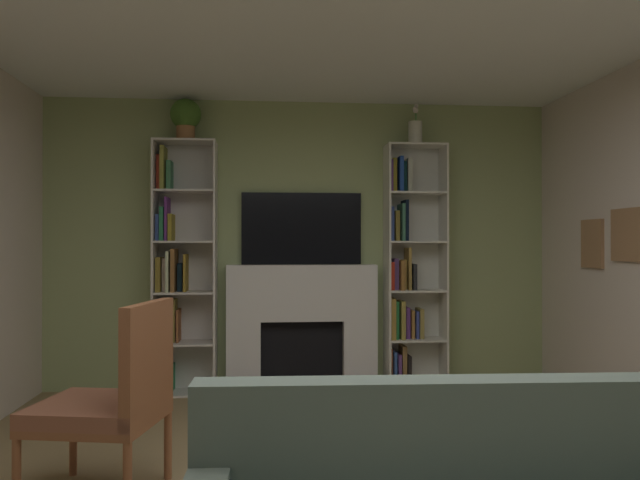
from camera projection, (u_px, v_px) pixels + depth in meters
wall_back_accent at (301, 244)px, 5.99m from camera, size 4.80×0.06×2.67m
fireplace at (302, 324)px, 5.85m from camera, size 1.48×0.49×1.14m
tv at (302, 229)px, 5.93m from camera, size 1.11×0.06×0.67m
bookshelf_left at (178, 272)px, 5.72m from camera, size 0.55×0.34×2.26m
bookshelf_right at (408, 272)px, 5.94m from camera, size 0.55×0.30×2.26m
potted_plant at (186, 117)px, 5.72m from camera, size 0.28×0.28×0.38m
vase_with_flowers at (415, 131)px, 5.91m from camera, size 0.13×0.13×0.38m
armchair at (114, 398)px, 3.36m from camera, size 0.72×0.72×1.03m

